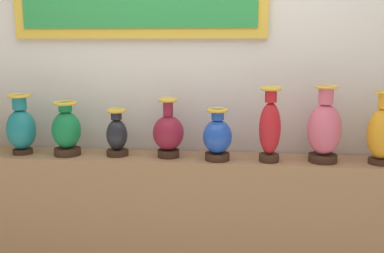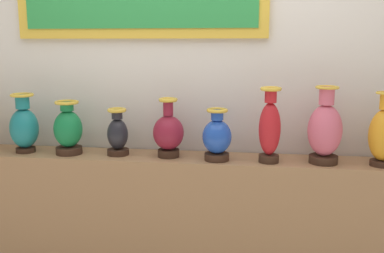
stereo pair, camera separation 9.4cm
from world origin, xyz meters
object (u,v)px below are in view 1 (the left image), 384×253
at_px(vase_rose, 324,129).
at_px(vase_amber, 382,133).
at_px(vase_burgundy, 168,133).
at_px(vase_onyx, 117,134).
at_px(vase_crimson, 270,127).
at_px(vase_emerald, 66,131).
at_px(vase_sapphire, 217,137).
at_px(vase_teal, 21,127).

relative_size(vase_rose, vase_amber, 1.06).
relative_size(vase_burgundy, vase_amber, 0.86).
relative_size(vase_onyx, vase_amber, 0.70).
bearing_deg(vase_crimson, vase_onyx, 177.06).
height_order(vase_emerald, vase_sapphire, vase_emerald).
bearing_deg(vase_amber, vase_teal, 179.51).
distance_m(vase_onyx, vase_amber, 1.51).
height_order(vase_onyx, vase_crimson, vase_crimson).
height_order(vase_onyx, vase_burgundy, vase_burgundy).
height_order(vase_teal, vase_amber, vase_amber).
bearing_deg(vase_emerald, vase_teal, 179.46).
bearing_deg(vase_burgundy, vase_onyx, 179.39).
relative_size(vase_teal, vase_burgundy, 1.04).
bearing_deg(vase_crimson, vase_teal, 178.90).
xyz_separation_m(vase_rose, vase_amber, (0.31, -0.02, -0.01)).
height_order(vase_onyx, vase_sapphire, vase_sapphire).
relative_size(vase_burgundy, vase_rose, 0.81).
bearing_deg(vase_burgundy, vase_teal, -179.09).
relative_size(vase_teal, vase_sapphire, 1.21).
bearing_deg(vase_crimson, vase_amber, 1.01).
xyz_separation_m(vase_onyx, vase_burgundy, (0.31, -0.00, 0.02)).
xyz_separation_m(vase_emerald, vase_onyx, (0.30, 0.02, -0.02)).
xyz_separation_m(vase_teal, vase_onyx, (0.59, 0.02, -0.04)).
bearing_deg(vase_teal, vase_crimson, -1.10).
bearing_deg(vase_rose, vase_onyx, 179.05).
relative_size(vase_teal, vase_emerald, 1.12).
xyz_separation_m(vase_burgundy, vase_amber, (1.19, -0.03, 0.03)).
xyz_separation_m(vase_emerald, vase_sapphire, (0.90, -0.02, -0.01)).
relative_size(vase_emerald, vase_crimson, 0.76).
relative_size(vase_emerald, vase_onyx, 1.15).
distance_m(vase_burgundy, vase_amber, 1.19).
relative_size(vase_crimson, vase_rose, 0.98).
distance_m(vase_burgundy, vase_crimson, 0.59).
bearing_deg(vase_teal, vase_amber, -0.49).
distance_m(vase_onyx, vase_crimson, 0.90).
bearing_deg(vase_amber, vase_crimson, -178.99).
bearing_deg(vase_rose, vase_emerald, -179.99).
distance_m(vase_emerald, vase_sapphire, 0.90).
xyz_separation_m(vase_emerald, vase_burgundy, (0.61, 0.02, -0.00)).
bearing_deg(vase_amber, vase_sapphire, -179.46).
distance_m(vase_sapphire, vase_crimson, 0.30).
bearing_deg(vase_onyx, vase_sapphire, -4.17).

